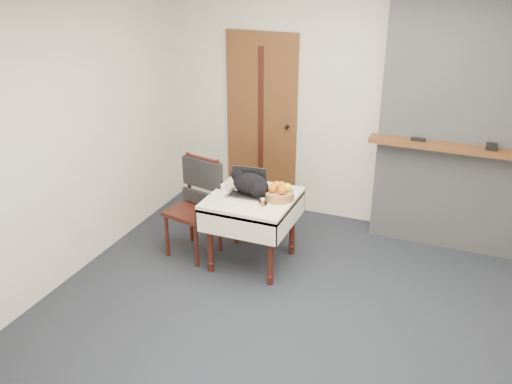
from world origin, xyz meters
TOP-DOWN VIEW (x-y plane):
  - ground at (0.00, 0.00)m, footprint 4.50×4.50m
  - room_shell at (0.00, 0.46)m, footprint 4.52×4.01m
  - door at (-1.20, 1.97)m, footprint 0.82×0.10m
  - chimney at (0.90, 1.85)m, footprint 1.62×0.48m
  - side_table at (-0.78, 0.70)m, footprint 0.78×0.78m
  - laptop at (-0.85, 0.74)m, footprint 0.36×0.32m
  - cat at (-0.80, 0.72)m, footprint 0.47×0.34m
  - cream_jar at (-1.09, 0.72)m, footprint 0.06×0.06m
  - pill_bottle at (-0.62, 0.54)m, footprint 0.04×0.04m
  - fruit_basket at (-0.53, 0.74)m, footprint 0.27×0.27m
  - desk_clutter at (-0.62, 0.77)m, footprint 0.13×0.04m
  - chair at (-1.37, 0.73)m, footprint 0.52×0.51m

SIDE VIEW (x-z plane):
  - ground at x=0.00m, z-range 0.00..0.00m
  - side_table at x=-0.78m, z-range 0.24..0.94m
  - chair at x=-1.37m, z-range 0.13..1.11m
  - desk_clutter at x=-0.62m, z-range 0.70..0.71m
  - cream_jar at x=-1.09m, z-range 0.70..0.76m
  - pill_bottle at x=-0.62m, z-range 0.70..0.78m
  - fruit_basket at x=-0.53m, z-range 0.69..0.84m
  - laptop at x=-0.85m, z-range 0.64..0.89m
  - cat at x=-0.80m, z-range 0.68..0.93m
  - door at x=-1.20m, z-range 0.00..2.00m
  - chimney at x=0.90m, z-range 0.00..2.60m
  - room_shell at x=0.00m, z-range 0.46..3.07m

